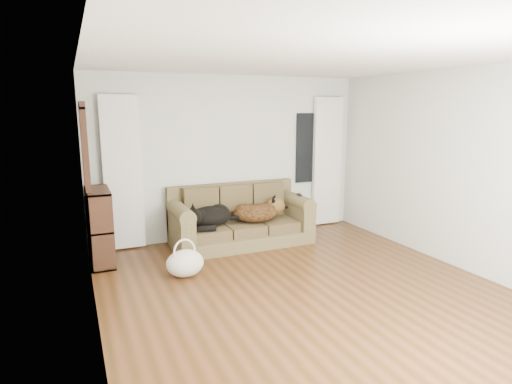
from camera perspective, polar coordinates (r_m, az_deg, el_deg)
name	(u,v)px	position (r m, az deg, el deg)	size (l,w,h in m)	color
floor	(306,292)	(5.10, 6.73, -13.08)	(5.00, 5.00, 0.00)	#3C260F
ceiling	(312,58)	(4.68, 7.49, 17.35)	(5.00, 5.00, 0.00)	white
wall_back	(230,157)	(6.97, -3.44, 4.64)	(4.50, 0.04, 2.60)	beige
wall_left	(90,198)	(4.08, -21.27, -0.74)	(0.04, 5.00, 2.60)	beige
wall_right	(459,169)	(6.17, 25.42, 2.74)	(0.04, 5.00, 2.60)	beige
curtain_left	(123,173)	(6.52, -17.34, 2.38)	(0.55, 0.08, 2.25)	white
curtain_right	(327,162)	(7.72, 9.46, 4.02)	(0.55, 0.08, 2.25)	white
window_pane	(309,148)	(7.55, 7.07, 5.84)	(0.50, 0.03, 1.20)	black
door_casing	(88,187)	(6.14, -21.53, 0.64)	(0.07, 0.60, 2.10)	black
sofa	(241,216)	(6.63, -1.99, -3.16)	(2.12, 0.92, 0.87)	#4A412A
dog_black_lab	(208,218)	(6.41, -6.45, -3.44)	(0.71, 0.50, 0.30)	black
dog_shepherd	(258,213)	(6.65, 0.20, -2.75)	(0.71, 0.50, 0.31)	black
tv_remote	(300,195)	(6.84, 5.83, -0.36)	(0.04, 0.16, 0.02)	black
tote_bag	(185,264)	(5.51, -9.44, -9.49)	(0.48, 0.37, 0.35)	silver
bookshelf	(100,227)	(6.19, -20.12, -4.41)	(0.31, 0.82, 1.02)	black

